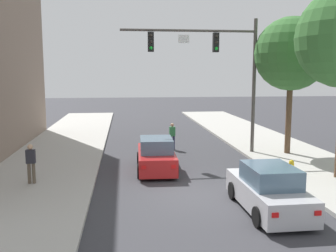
{
  "coord_description": "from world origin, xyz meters",
  "views": [
    {
      "loc": [
        -2.72,
        -13.59,
        4.63
      ],
      "look_at": [
        -0.54,
        5.1,
        2.0
      ],
      "focal_mm": 40.2,
      "sensor_mm": 36.0,
      "label": 1
    }
  ],
  "objects_px": {
    "car_following_silver": "(268,190)",
    "fire_hydrant": "(291,168)",
    "car_lead_red": "(156,156)",
    "pedestrian_crossing_road": "(172,135)",
    "traffic_signal_mast": "(217,60)",
    "pedestrian_sidewalk_left_walker": "(31,162)",
    "street_tree_second": "(291,54)"
  },
  "relations": [
    {
      "from": "car_following_silver",
      "to": "fire_hydrant",
      "type": "height_order",
      "value": "car_following_silver"
    },
    {
      "from": "car_lead_red",
      "to": "fire_hydrant",
      "type": "height_order",
      "value": "car_lead_red"
    },
    {
      "from": "pedestrian_crossing_road",
      "to": "fire_hydrant",
      "type": "relative_size",
      "value": 2.28
    },
    {
      "from": "car_following_silver",
      "to": "pedestrian_crossing_road",
      "type": "distance_m",
      "value": 10.84
    },
    {
      "from": "traffic_signal_mast",
      "to": "car_following_silver",
      "type": "relative_size",
      "value": 1.78
    },
    {
      "from": "traffic_signal_mast",
      "to": "pedestrian_sidewalk_left_walker",
      "type": "xyz_separation_m",
      "value": [
        -8.96,
        -5.14,
        -4.33
      ]
    },
    {
      "from": "car_lead_red",
      "to": "fire_hydrant",
      "type": "distance_m",
      "value": 6.2
    },
    {
      "from": "car_lead_red",
      "to": "pedestrian_sidewalk_left_walker",
      "type": "bearing_deg",
      "value": -158.82
    },
    {
      "from": "traffic_signal_mast",
      "to": "car_following_silver",
      "type": "height_order",
      "value": "traffic_signal_mast"
    },
    {
      "from": "pedestrian_sidewalk_left_walker",
      "to": "fire_hydrant",
      "type": "distance_m",
      "value": 11.12
    },
    {
      "from": "car_lead_red",
      "to": "street_tree_second",
      "type": "distance_m",
      "value": 9.49
    },
    {
      "from": "pedestrian_sidewalk_left_walker",
      "to": "street_tree_second",
      "type": "height_order",
      "value": "street_tree_second"
    },
    {
      "from": "traffic_signal_mast",
      "to": "pedestrian_crossing_road",
      "type": "xyz_separation_m",
      "value": [
        -2.25,
        1.77,
        -4.48
      ]
    },
    {
      "from": "car_following_silver",
      "to": "fire_hydrant",
      "type": "bearing_deg",
      "value": 55.56
    },
    {
      "from": "car_lead_red",
      "to": "street_tree_second",
      "type": "height_order",
      "value": "street_tree_second"
    },
    {
      "from": "car_following_silver",
      "to": "traffic_signal_mast",
      "type": "bearing_deg",
      "value": 87.81
    },
    {
      "from": "car_following_silver",
      "to": "pedestrian_sidewalk_left_walker",
      "type": "height_order",
      "value": "pedestrian_sidewalk_left_walker"
    },
    {
      "from": "street_tree_second",
      "to": "pedestrian_sidewalk_left_walker",
      "type": "bearing_deg",
      "value": -160.8
    },
    {
      "from": "pedestrian_crossing_road",
      "to": "car_lead_red",
      "type": "bearing_deg",
      "value": -106.09
    },
    {
      "from": "traffic_signal_mast",
      "to": "street_tree_second",
      "type": "xyz_separation_m",
      "value": [
        4.05,
        -0.61,
        0.3
      ]
    },
    {
      "from": "car_following_silver",
      "to": "pedestrian_crossing_road",
      "type": "bearing_deg",
      "value": 100.12
    },
    {
      "from": "car_following_silver",
      "to": "pedestrian_sidewalk_left_walker",
      "type": "bearing_deg",
      "value": 156.43
    },
    {
      "from": "car_lead_red",
      "to": "car_following_silver",
      "type": "xyz_separation_m",
      "value": [
        3.31,
        -5.82,
        0.0
      ]
    },
    {
      "from": "pedestrian_crossing_road",
      "to": "street_tree_second",
      "type": "distance_m",
      "value": 8.25
    },
    {
      "from": "car_following_silver",
      "to": "street_tree_second",
      "type": "height_order",
      "value": "street_tree_second"
    },
    {
      "from": "fire_hydrant",
      "to": "street_tree_second",
      "type": "distance_m",
      "value": 7.23
    },
    {
      "from": "car_lead_red",
      "to": "car_following_silver",
      "type": "distance_m",
      "value": 6.69
    },
    {
      "from": "street_tree_second",
      "to": "car_following_silver",
      "type": "bearing_deg",
      "value": -117.92
    },
    {
      "from": "pedestrian_sidewalk_left_walker",
      "to": "fire_hydrant",
      "type": "bearing_deg",
      "value": -0.7
    },
    {
      "from": "traffic_signal_mast",
      "to": "pedestrian_crossing_road",
      "type": "height_order",
      "value": "traffic_signal_mast"
    },
    {
      "from": "pedestrian_sidewalk_left_walker",
      "to": "traffic_signal_mast",
      "type": "bearing_deg",
      "value": 29.85
    },
    {
      "from": "car_lead_red",
      "to": "pedestrian_sidewalk_left_walker",
      "type": "distance_m",
      "value": 5.71
    }
  ]
}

